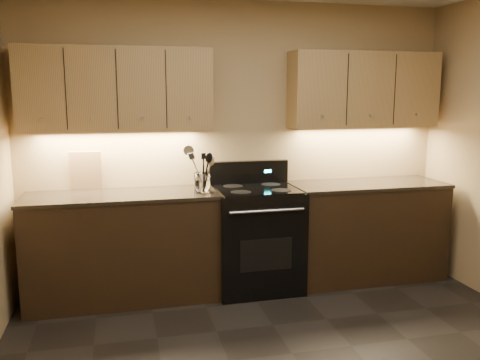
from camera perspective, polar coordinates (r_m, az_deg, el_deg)
wall_back at (r=4.78m, az=-0.08°, el=4.09°), size 4.00×0.04×2.60m
counter_left at (r=4.52m, az=-12.97°, el=-7.31°), size 1.62×0.62×0.93m
counter_right at (r=5.06m, az=13.89°, el=-5.48°), size 1.46×0.62×0.93m
stove at (r=4.65m, az=1.81°, el=-6.39°), size 0.76×0.68×1.14m
upper_cab_left at (r=4.47m, az=-13.66°, el=9.85°), size 1.60×0.30×0.70m
upper_cab_right at (r=5.03m, az=13.73°, el=9.81°), size 1.44×0.30×0.70m
outlet_plate at (r=4.67m, az=-15.78°, el=1.36°), size 0.08×0.01×0.12m
utensil_crock at (r=4.36m, az=-4.27°, el=-0.34°), size 0.17×0.17×0.17m
cutting_board at (r=4.65m, az=-16.91°, el=1.03°), size 0.28×0.09×0.34m
wooden_spoon at (r=4.33m, az=-4.58°, el=0.76°), size 0.19×0.10×0.30m
black_spoon at (r=4.36m, az=-4.24°, el=0.98°), size 0.12×0.12×0.33m
black_turner at (r=4.33m, az=-4.15°, el=0.97°), size 0.11×0.12×0.34m
steel_spatula at (r=4.35m, az=-4.03°, el=1.23°), size 0.22×0.15×0.38m
steel_skimmer at (r=4.33m, az=-3.97°, el=1.37°), size 0.23×0.15×0.41m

